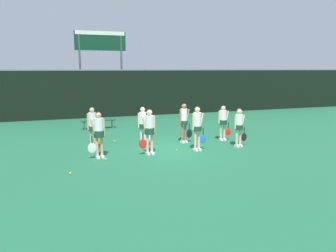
{
  "coord_description": "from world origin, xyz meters",
  "views": [
    {
      "loc": [
        -4.35,
        -12.59,
        3.28
      ],
      "look_at": [
        -0.03,
        0.0,
        0.93
      ],
      "focal_mm": 35.0,
      "sensor_mm": 36.0,
      "label": 1
    }
  ],
  "objects_px": {
    "player_3": "(239,124)",
    "player_5": "(143,123)",
    "player_1": "(149,128)",
    "tennis_ball_5": "(70,173)",
    "bench_courtside": "(99,121)",
    "player_0": "(99,131)",
    "tennis_ball_6": "(205,138)",
    "tennis_ball_4": "(152,144)",
    "player_6": "(184,119)",
    "tennis_ball_2": "(181,137)",
    "scoreboard": "(101,50)",
    "player_4": "(93,125)",
    "tennis_ball_3": "(115,141)",
    "tennis_ball_1": "(106,159)",
    "player_7": "(223,120)",
    "tennis_ball_0": "(177,150)",
    "player_2": "(197,125)"
  },
  "relations": [
    {
      "from": "player_3",
      "to": "player_5",
      "type": "relative_size",
      "value": 0.97
    },
    {
      "from": "player_1",
      "to": "tennis_ball_5",
      "type": "height_order",
      "value": "player_1"
    },
    {
      "from": "bench_courtside",
      "to": "player_1",
      "type": "height_order",
      "value": "player_1"
    },
    {
      "from": "player_0",
      "to": "tennis_ball_6",
      "type": "bearing_deg",
      "value": 10.94
    },
    {
      "from": "tennis_ball_4",
      "to": "player_0",
      "type": "bearing_deg",
      "value": -150.07
    },
    {
      "from": "player_6",
      "to": "tennis_ball_2",
      "type": "distance_m",
      "value": 1.44
    },
    {
      "from": "player_5",
      "to": "tennis_ball_2",
      "type": "xyz_separation_m",
      "value": [
        2.11,
        0.97,
        -0.94
      ]
    },
    {
      "from": "scoreboard",
      "to": "player_5",
      "type": "bearing_deg",
      "value": -88.01
    },
    {
      "from": "player_4",
      "to": "tennis_ball_3",
      "type": "bearing_deg",
      "value": 44.71
    },
    {
      "from": "bench_courtside",
      "to": "player_4",
      "type": "bearing_deg",
      "value": -103.39
    },
    {
      "from": "player_3",
      "to": "tennis_ball_1",
      "type": "relative_size",
      "value": 25.45
    },
    {
      "from": "scoreboard",
      "to": "player_7",
      "type": "xyz_separation_m",
      "value": [
        4.09,
        -10.18,
        -3.55
      ]
    },
    {
      "from": "tennis_ball_3",
      "to": "tennis_ball_4",
      "type": "distance_m",
      "value": 1.82
    },
    {
      "from": "player_0",
      "to": "tennis_ball_5",
      "type": "bearing_deg",
      "value": -131.71
    },
    {
      "from": "player_3",
      "to": "player_6",
      "type": "height_order",
      "value": "player_6"
    },
    {
      "from": "scoreboard",
      "to": "player_1",
      "type": "relative_size",
      "value": 3.29
    },
    {
      "from": "scoreboard",
      "to": "player_1",
      "type": "xyz_separation_m",
      "value": [
        0.21,
        -11.51,
        -3.46
      ]
    },
    {
      "from": "tennis_ball_3",
      "to": "tennis_ball_6",
      "type": "bearing_deg",
      "value": -11.6
    },
    {
      "from": "player_0",
      "to": "player_5",
      "type": "distance_m",
      "value": 2.46
    },
    {
      "from": "player_1",
      "to": "tennis_ball_0",
      "type": "distance_m",
      "value": 1.56
    },
    {
      "from": "player_3",
      "to": "player_4",
      "type": "xyz_separation_m",
      "value": [
        -5.89,
        1.48,
        0.05
      ]
    },
    {
      "from": "tennis_ball_6",
      "to": "tennis_ball_1",
      "type": "bearing_deg",
      "value": -157.23
    },
    {
      "from": "player_6",
      "to": "tennis_ball_2",
      "type": "relative_size",
      "value": 26.79
    },
    {
      "from": "player_0",
      "to": "player_7",
      "type": "distance_m",
      "value": 5.91
    },
    {
      "from": "tennis_ball_0",
      "to": "tennis_ball_3",
      "type": "height_order",
      "value": "tennis_ball_3"
    },
    {
      "from": "player_7",
      "to": "tennis_ball_3",
      "type": "bearing_deg",
      "value": 166.04
    },
    {
      "from": "player_1",
      "to": "tennis_ball_3",
      "type": "xyz_separation_m",
      "value": [
        -0.9,
        2.65,
        -1.02
      ]
    },
    {
      "from": "tennis_ball_5",
      "to": "tennis_ball_2",
      "type": "bearing_deg",
      "value": 37.15
    },
    {
      "from": "tennis_ball_2",
      "to": "player_0",
      "type": "bearing_deg",
      "value": -150.51
    },
    {
      "from": "player_0",
      "to": "player_6",
      "type": "distance_m",
      "value": 4.14
    },
    {
      "from": "tennis_ball_1",
      "to": "tennis_ball_2",
      "type": "bearing_deg",
      "value": 34.39
    },
    {
      "from": "player_3",
      "to": "player_5",
      "type": "xyz_separation_m",
      "value": [
        -3.78,
        1.49,
        0.01
      ]
    },
    {
      "from": "player_5",
      "to": "tennis_ball_0",
      "type": "relative_size",
      "value": 25.96
    },
    {
      "from": "player_3",
      "to": "bench_courtside",
      "type": "bearing_deg",
      "value": 123.48
    },
    {
      "from": "tennis_ball_5",
      "to": "tennis_ball_6",
      "type": "distance_m",
      "value": 7.06
    },
    {
      "from": "player_2",
      "to": "tennis_ball_0",
      "type": "bearing_deg",
      "value": 159.59
    },
    {
      "from": "player_4",
      "to": "player_3",
      "type": "bearing_deg",
      "value": -17.09
    },
    {
      "from": "player_6",
      "to": "scoreboard",
      "type": "bearing_deg",
      "value": 95.85
    },
    {
      "from": "tennis_ball_5",
      "to": "player_2",
      "type": "bearing_deg",
      "value": 16.58
    },
    {
      "from": "tennis_ball_1",
      "to": "scoreboard",
      "type": "bearing_deg",
      "value": 82.66
    },
    {
      "from": "scoreboard",
      "to": "player_7",
      "type": "distance_m",
      "value": 11.53
    },
    {
      "from": "tennis_ball_2",
      "to": "tennis_ball_3",
      "type": "distance_m",
      "value": 3.15
    },
    {
      "from": "player_0",
      "to": "tennis_ball_3",
      "type": "height_order",
      "value": "player_0"
    },
    {
      "from": "tennis_ball_2",
      "to": "tennis_ball_5",
      "type": "height_order",
      "value": "tennis_ball_5"
    },
    {
      "from": "tennis_ball_3",
      "to": "tennis_ball_4",
      "type": "xyz_separation_m",
      "value": [
        1.41,
        -1.15,
        -0.0
      ]
    },
    {
      "from": "player_3",
      "to": "player_4",
      "type": "distance_m",
      "value": 6.07
    },
    {
      "from": "tennis_ball_5",
      "to": "player_5",
      "type": "bearing_deg",
      "value": 43.73
    },
    {
      "from": "player_0",
      "to": "player_7",
      "type": "bearing_deg",
      "value": 4.43
    },
    {
      "from": "player_7",
      "to": "tennis_ball_5",
      "type": "height_order",
      "value": "player_7"
    },
    {
      "from": "player_4",
      "to": "tennis_ball_6",
      "type": "bearing_deg",
      "value": 0.66
    }
  ]
}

